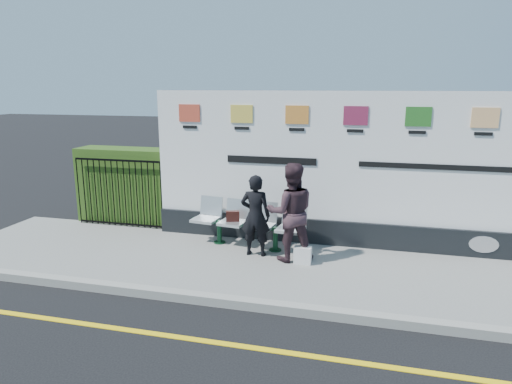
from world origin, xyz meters
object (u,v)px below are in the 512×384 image
Objects in this scene: bench at (247,235)px; woman_right at (291,212)px; woman_left at (255,215)px; billboard at (353,181)px.

woman_right is (0.95, -0.46, 0.65)m from bench.
woman_left is 0.86× the size of woman_right.
billboard reaches higher than woman_right.
woman_left is at bearing -149.44° from billboard.
woman_left is (0.28, -0.39, 0.52)m from bench.
billboard is 1.53m from woman_right.
bench is at bearing -42.97° from woman_right.
billboard is at bearing -150.31° from woman_right.
woman_right is (-1.01, -1.07, -0.41)m from billboard.
bench is 0.70m from woman_left.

